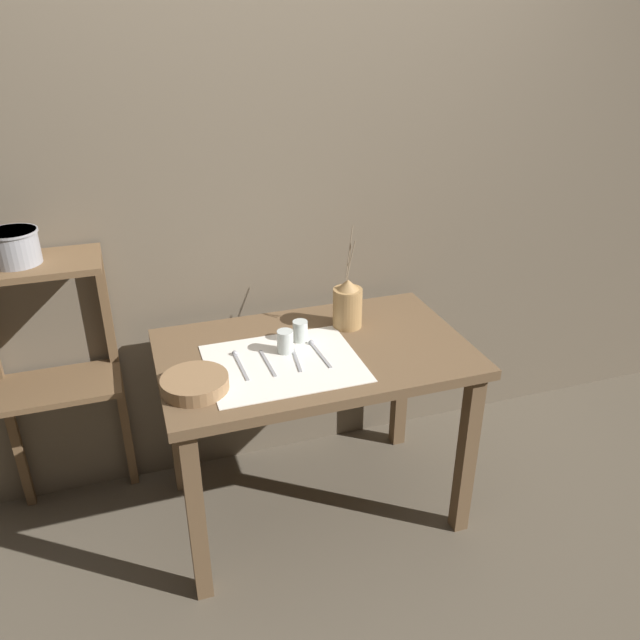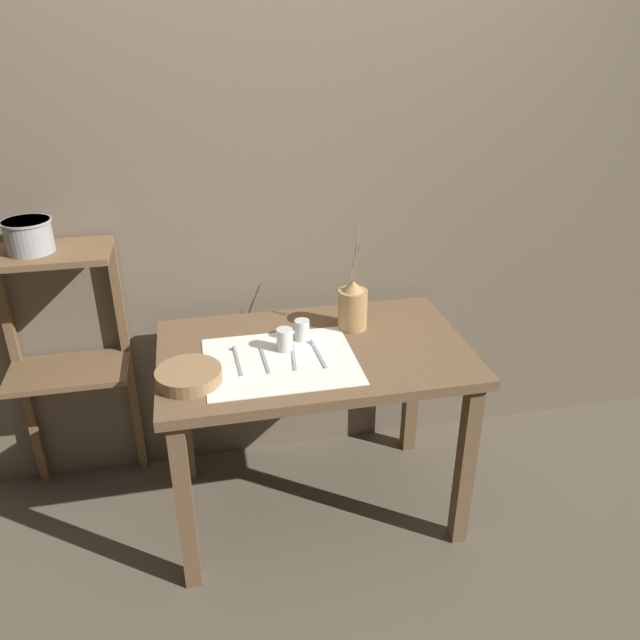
{
  "view_description": "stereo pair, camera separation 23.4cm",
  "coord_description": "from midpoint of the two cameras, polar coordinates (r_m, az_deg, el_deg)",
  "views": [
    {
      "loc": [
        -0.64,
        -1.99,
        1.94
      ],
      "look_at": [
        0.02,
        0.0,
        0.9
      ],
      "focal_mm": 35.0,
      "sensor_mm": 36.0,
      "label": 1
    },
    {
      "loc": [
        -0.41,
        -2.05,
        1.94
      ],
      "look_at": [
        0.02,
        0.0,
        0.9
      ],
      "focal_mm": 35.0,
      "sensor_mm": 36.0,
      "label": 2
    }
  ],
  "objects": [
    {
      "name": "ground_plane",
      "position": [
        2.85,
        -2.91,
        -16.61
      ],
      "size": [
        12.0,
        12.0,
        0.0
      ],
      "primitive_type": "plane",
      "color": "brown"
    },
    {
      "name": "spoon_outer",
      "position": [
        2.38,
        -3.25,
        -2.62
      ],
      "size": [
        0.03,
        0.21,
        0.02
      ],
      "color": "#939399",
      "rests_on": "wooden_table"
    },
    {
      "name": "wooden_shelf_unit",
      "position": [
        2.65,
        -25.8,
        -2.33
      ],
      "size": [
        0.47,
        0.28,
        1.15
      ],
      "color": "brown",
      "rests_on": "ground_plane"
    },
    {
      "name": "pitcher_with_flowers",
      "position": [
        2.51,
        -0.12,
        1.33
      ],
      "size": [
        0.12,
        0.12,
        0.41
      ],
      "color": "#A87F4C",
      "rests_on": "wooden_table"
    },
    {
      "name": "knife_center",
      "position": [
        2.32,
        -5.09,
        -3.57
      ],
      "size": [
        0.03,
        0.2,
        0.0
      ],
      "color": "#939399",
      "rests_on": "wooden_table"
    },
    {
      "name": "fork_inner",
      "position": [
        2.3,
        -7.72,
        -4.0
      ],
      "size": [
        0.02,
        0.2,
        0.0
      ],
      "color": "#939399",
      "rests_on": "wooden_table"
    },
    {
      "name": "glass_tumbler_near",
      "position": [
        2.35,
        -6.05,
        -2.04
      ],
      "size": [
        0.06,
        0.06,
        0.09
      ],
      "color": "silver",
      "rests_on": "wooden_table"
    },
    {
      "name": "spoon_inner",
      "position": [
        2.34,
        -10.43,
        -3.59
      ],
      "size": [
        0.02,
        0.21,
        0.02
      ],
      "color": "#939399",
      "rests_on": "wooden_table"
    },
    {
      "name": "wooden_bowl",
      "position": [
        2.19,
        -14.41,
        -5.74
      ],
      "size": [
        0.23,
        0.23,
        0.05
      ],
      "color": "#8E6B47",
      "rests_on": "wooden_table"
    },
    {
      "name": "stone_wall_back",
      "position": [
        2.66,
        -6.34,
        9.98
      ],
      "size": [
        7.0,
        0.06,
        2.4
      ],
      "color": "#6B5E4C",
      "rests_on": "ground_plane"
    },
    {
      "name": "metal_pot_large",
      "position": [
        2.46,
        -28.69,
        5.89
      ],
      "size": [
        0.18,
        0.18,
        0.12
      ],
      "color": "#939399",
      "rests_on": "wooden_shelf_unit"
    },
    {
      "name": "linen_cloth",
      "position": [
        2.3,
        -6.28,
        -4.02
      ],
      "size": [
        0.56,
        0.45,
        0.0
      ],
      "color": "white",
      "rests_on": "wooden_table"
    },
    {
      "name": "glass_tumbler_far",
      "position": [
        2.43,
        -4.58,
        -1.08
      ],
      "size": [
        0.06,
        0.06,
        0.08
      ],
      "color": "silver",
      "rests_on": "wooden_table"
    },
    {
      "name": "wooden_table",
      "position": [
        2.44,
        -3.26,
        -5.03
      ],
      "size": [
        1.18,
        0.73,
        0.78
      ],
      "color": "brown",
      "rests_on": "ground_plane"
    }
  ]
}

